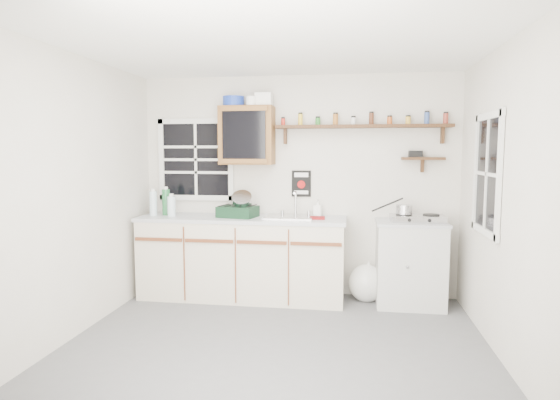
# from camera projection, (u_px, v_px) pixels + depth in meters

# --- Properties ---
(room) EXTENTS (3.64, 3.24, 2.54)m
(room) POSITION_uv_depth(u_px,v_px,m) (275.00, 200.00, 3.80)
(room) COLOR #565759
(room) RESTS_ON ground
(main_cabinet) EXTENTS (2.31, 0.63, 0.92)m
(main_cabinet) POSITION_uv_depth(u_px,v_px,m) (242.00, 257.00, 5.25)
(main_cabinet) COLOR beige
(main_cabinet) RESTS_ON floor
(right_cabinet) EXTENTS (0.73, 0.57, 0.91)m
(right_cabinet) POSITION_uv_depth(u_px,v_px,m) (410.00, 263.00, 5.00)
(right_cabinet) COLOR beige
(right_cabinet) RESTS_ON floor
(sink) EXTENTS (0.52, 0.44, 0.29)m
(sink) POSITION_uv_depth(u_px,v_px,m) (290.00, 217.00, 5.13)
(sink) COLOR #B2B2B7
(sink) RESTS_ON main_cabinet
(upper_cabinet) EXTENTS (0.60, 0.32, 0.65)m
(upper_cabinet) POSITION_uv_depth(u_px,v_px,m) (247.00, 135.00, 5.25)
(upper_cabinet) COLOR brown
(upper_cabinet) RESTS_ON wall_back
(upper_cabinet_clutter) EXTENTS (0.55, 0.24, 0.14)m
(upper_cabinet_clutter) POSITION_uv_depth(u_px,v_px,m) (246.00, 101.00, 5.21)
(upper_cabinet_clutter) COLOR #17339B
(upper_cabinet_clutter) RESTS_ON upper_cabinet
(spice_shelf) EXTENTS (1.91, 0.18, 0.35)m
(spice_shelf) POSITION_uv_depth(u_px,v_px,m) (363.00, 126.00, 5.11)
(spice_shelf) COLOR black
(spice_shelf) RESTS_ON wall_back
(secondary_shelf) EXTENTS (0.45, 0.16, 0.24)m
(secondary_shelf) POSITION_uv_depth(u_px,v_px,m) (421.00, 158.00, 5.07)
(secondary_shelf) COLOR black
(secondary_shelf) RESTS_ON wall_back
(warning_sign) EXTENTS (0.22, 0.02, 0.30)m
(warning_sign) POSITION_uv_depth(u_px,v_px,m) (301.00, 184.00, 5.35)
(warning_sign) COLOR black
(warning_sign) RESTS_ON wall_back
(window_back) EXTENTS (0.93, 0.03, 0.98)m
(window_back) POSITION_uv_depth(u_px,v_px,m) (196.00, 160.00, 5.51)
(window_back) COLOR black
(window_back) RESTS_ON wall_back
(window_right) EXTENTS (0.03, 0.78, 1.08)m
(window_right) POSITION_uv_depth(u_px,v_px,m) (488.00, 174.00, 4.06)
(window_right) COLOR black
(window_right) RESTS_ON wall_back
(water_bottles) EXTENTS (0.31, 0.18, 0.33)m
(water_bottles) POSITION_uv_depth(u_px,v_px,m) (164.00, 203.00, 5.31)
(water_bottles) COLOR silver
(water_bottles) RESTS_ON main_cabinet
(dish_rack) EXTENTS (0.46, 0.38, 0.30)m
(dish_rack) POSITION_uv_depth(u_px,v_px,m) (239.00, 208.00, 5.19)
(dish_rack) COLOR black
(dish_rack) RESTS_ON main_cabinet
(soap_bottle) EXTENTS (0.10, 0.10, 0.19)m
(soap_bottle) POSITION_uv_depth(u_px,v_px,m) (318.00, 208.00, 5.28)
(soap_bottle) COLOR white
(soap_bottle) RESTS_ON main_cabinet
(rag) EXTENTS (0.17, 0.14, 0.02)m
(rag) POSITION_uv_depth(u_px,v_px,m) (317.00, 218.00, 5.05)
(rag) COLOR maroon
(rag) RESTS_ON main_cabinet
(hotplate) EXTENTS (0.56, 0.31, 0.08)m
(hotplate) POSITION_uv_depth(u_px,v_px,m) (417.00, 218.00, 4.92)
(hotplate) COLOR #B2B2B7
(hotplate) RESTS_ON right_cabinet
(saucepan) EXTENTS (0.42, 0.20, 0.18)m
(saucepan) POSITION_uv_depth(u_px,v_px,m) (403.00, 210.00, 4.94)
(saucepan) COLOR #B2B2B7
(saucepan) RESTS_ON hotplate
(trash_bag) EXTENTS (0.41, 0.37, 0.47)m
(trash_bag) POSITION_uv_depth(u_px,v_px,m) (367.00, 283.00, 5.17)
(trash_bag) COLOR silver
(trash_bag) RESTS_ON floor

